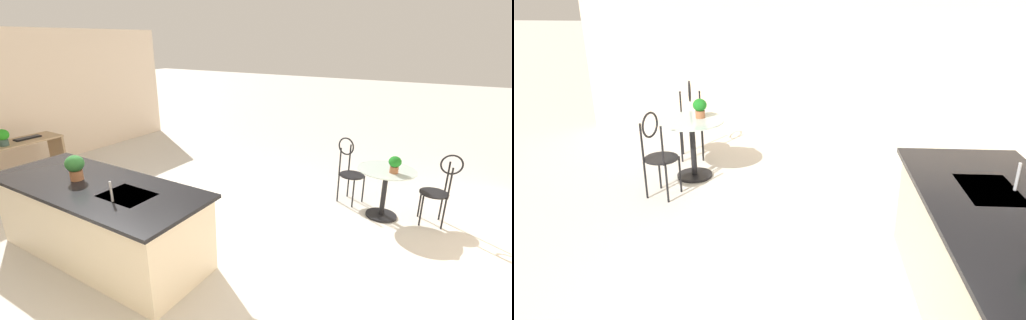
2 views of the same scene
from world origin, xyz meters
TOP-DOWN VIEW (x-y plane):
  - ground_plane at (0.00, 0.00)m, footprint 40.00×40.00m
  - kitchen_island at (0.30, 0.85)m, footprint 2.80×1.06m
  - bistro_table at (-2.38, -1.88)m, footprint 0.80×0.80m
  - chair_near_window at (-3.06, -2.05)m, footprint 0.51×0.44m
  - chair_by_island at (-1.77, -2.14)m, footprint 0.52×0.48m
  - sink_faucet at (-0.25, 1.03)m, footprint 0.02×0.02m
  - writing_desk at (3.65, -0.02)m, footprint 0.60×1.20m
  - keyboard at (3.67, -0.12)m, footprint 0.16×0.44m
  - potted_plant_on_table at (-2.48, -1.79)m, footprint 0.17×0.17m
  - potted_plant_counter_near at (0.60, 0.86)m, footprint 0.21×0.21m
  - potted_plant_on_desk at (3.53, 0.33)m, footprint 0.21×0.21m

SIDE VIEW (x-z plane):
  - ground_plane at x=0.00m, z-range 0.00..0.00m
  - bistro_table at x=-2.38m, z-range 0.08..0.82m
  - kitchen_island at x=0.30m, z-range 0.00..0.92m
  - writing_desk at x=3.65m, z-range 0.14..0.88m
  - chair_near_window at x=-3.06m, z-range 0.05..1.09m
  - chair_by_island at x=-1.77m, z-range 0.05..1.09m
  - keyboard at x=3.67m, z-range 0.74..0.77m
  - potted_plant_on_table at x=-2.48m, z-range 0.76..1.00m
  - potted_plant_on_desk at x=3.53m, z-range 0.76..1.05m
  - sink_faucet at x=-0.25m, z-range 0.92..1.14m
  - potted_plant_counter_near at x=0.60m, z-range 0.94..1.24m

